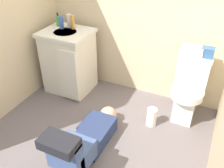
% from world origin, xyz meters
% --- Properties ---
extents(ground_plane, '(2.78, 3.15, 0.04)m').
position_xyz_m(ground_plane, '(0.00, 0.00, -0.02)').
color(ground_plane, '#655C5D').
extents(toilet, '(0.36, 0.46, 0.75)m').
position_xyz_m(toilet, '(0.78, 0.80, 0.37)').
color(toilet, silver).
rests_on(toilet, ground_plane).
extents(vanity_cabinet, '(0.60, 0.53, 0.82)m').
position_xyz_m(vanity_cabinet, '(-0.74, 0.73, 0.42)').
color(vanity_cabinet, silver).
rests_on(vanity_cabinet, ground_plane).
extents(faucet, '(0.02, 0.02, 0.10)m').
position_xyz_m(faucet, '(-0.75, 0.87, 0.87)').
color(faucet, silver).
rests_on(faucet, vanity_cabinet).
extents(person_plumber, '(0.39, 1.06, 0.52)m').
position_xyz_m(person_plumber, '(0.02, -0.19, 0.18)').
color(person_plumber, navy).
rests_on(person_plumber, ground_plane).
extents(tissue_box, '(0.22, 0.11, 0.10)m').
position_xyz_m(tissue_box, '(0.74, 0.89, 0.80)').
color(tissue_box, silver).
rests_on(tissue_box, toilet).
extents(toiletry_bag, '(0.12, 0.09, 0.11)m').
position_xyz_m(toiletry_bag, '(0.89, 0.89, 0.81)').
color(toiletry_bag, '#33598C').
rests_on(toiletry_bag, toilet).
extents(soap_dispenser, '(0.06, 0.06, 0.17)m').
position_xyz_m(soap_dispenser, '(-0.94, 0.85, 0.89)').
color(soap_dispenser, '#4BA04C').
rests_on(soap_dispenser, vanity_cabinet).
extents(bottle_blue, '(0.05, 0.05, 0.15)m').
position_xyz_m(bottle_blue, '(-0.84, 0.79, 0.89)').
color(bottle_blue, '#3F5EBD').
rests_on(bottle_blue, vanity_cabinet).
extents(bottle_white, '(0.06, 0.06, 0.17)m').
position_xyz_m(bottle_white, '(-0.78, 0.86, 0.90)').
color(bottle_white, white).
rests_on(bottle_white, vanity_cabinet).
extents(bottle_amber, '(0.05, 0.05, 0.17)m').
position_xyz_m(bottle_amber, '(-0.71, 0.84, 0.91)').
color(bottle_amber, gold).
rests_on(bottle_amber, vanity_cabinet).
extents(paper_towel_roll, '(0.11, 0.11, 0.22)m').
position_xyz_m(paper_towel_roll, '(0.48, 0.48, 0.11)').
color(paper_towel_roll, white).
rests_on(paper_towel_roll, ground_plane).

